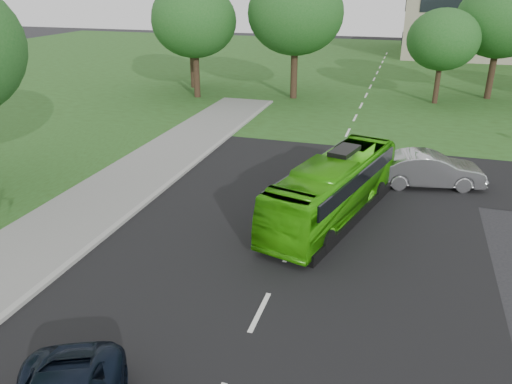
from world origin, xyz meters
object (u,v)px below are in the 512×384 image
at_px(tree_park_f, 191,17).
at_px(bus, 333,189).
at_px(tree_park_a, 194,21).
at_px(tree_park_c, 443,40).
at_px(tree_park_b, 296,13).
at_px(tree_park_d, 501,20).
at_px(sedan, 429,169).

relative_size(tree_park_f, bus, 0.99).
xyz_separation_m(tree_park_a, tree_park_c, (19.26, 3.48, -1.21)).
xyz_separation_m(tree_park_b, tree_park_f, (-9.90, 1.84, -0.53)).
xyz_separation_m(tree_park_b, tree_park_d, (15.62, 4.60, -0.47)).
distance_m(tree_park_a, tree_park_d, 24.42).
height_order(tree_park_b, bus, tree_park_b).
height_order(bus, sedan, bus).
bearing_deg(bus, tree_park_a, 141.35).
height_order(tree_park_b, tree_park_f, tree_park_b).
bearing_deg(tree_park_a, tree_park_f, 117.64).
height_order(tree_park_a, tree_park_c, tree_park_a).
bearing_deg(sedan, tree_park_d, -24.80).
distance_m(tree_park_f, bus, 29.48).
distance_m(tree_park_b, tree_park_c, 11.60).
height_order(tree_park_c, tree_park_f, tree_park_f).
xyz_separation_m(tree_park_f, bus, (16.69, -23.79, -4.94)).
bearing_deg(tree_park_b, tree_park_d, 16.40).
xyz_separation_m(tree_park_f, sedan, (20.56, -18.97, -5.39)).
xyz_separation_m(tree_park_b, tree_park_c, (11.37, 1.48, -1.80)).
relative_size(tree_park_a, bus, 0.99).
distance_m(tree_park_a, bus, 25.25).
relative_size(tree_park_b, tree_park_d, 1.08).
height_order(tree_park_f, bus, tree_park_f).
relative_size(tree_park_a, tree_park_d, 0.98).
distance_m(tree_park_a, tree_park_f, 4.33).
relative_size(tree_park_c, tree_park_f, 0.80).
relative_size(tree_park_a, tree_park_f, 0.99).
relative_size(tree_park_b, sedan, 1.99).
xyz_separation_m(tree_park_d, tree_park_f, (-25.52, -2.76, -0.06)).
xyz_separation_m(tree_park_c, sedan, (-0.70, -18.61, -4.12)).
height_order(tree_park_b, sedan, tree_park_b).
distance_m(tree_park_b, sedan, 21.03).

